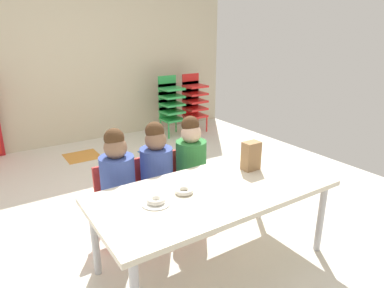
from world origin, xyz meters
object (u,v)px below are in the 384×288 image
kid_chair_red_stack (194,100)px  donut_powdered_loose (184,191)px  seated_child_far_right (191,158)px  seated_child_near_camera (117,176)px  kid_chair_green_stack (171,103)px  craft_table (214,195)px  paper_plate_near_edge (156,203)px  seated_child_middle_seat (156,166)px  paper_bag_brown (251,156)px  donut_powdered_on_plate (156,200)px

kid_chair_red_stack → donut_powdered_loose: (-1.92, -2.79, 0.08)m
seated_child_far_right → donut_powdered_loose: (-0.41, -0.56, 0.04)m
seated_child_near_camera → kid_chair_green_stack: 2.83m
donut_powdered_loose → kid_chair_red_stack: bearing=55.5°
craft_table → donut_powdered_loose: donut_powdered_loose is taller
craft_table → kid_chair_red_stack: (1.71, 2.85, -0.01)m
seated_child_near_camera → paper_plate_near_edge: (0.03, -0.59, 0.03)m
seated_child_middle_seat → kid_chair_green_stack: size_ratio=1.00×
kid_chair_green_stack → paper_bag_brown: (-0.86, -2.73, 0.17)m
donut_powdered_loose → paper_plate_near_edge: bearing=-172.9°
seated_child_far_right → paper_plate_near_edge: bearing=-137.1°
seated_child_near_camera → kid_chair_green_stack: (1.74, 2.23, -0.04)m
kid_chair_green_stack → paper_plate_near_edge: (-1.71, -2.82, 0.07)m
craft_table → paper_bag_brown: 0.47m
seated_child_far_right → paper_bag_brown: bearing=-66.1°
donut_powdered_loose → seated_child_near_camera: bearing=113.6°
seated_child_near_camera → kid_chair_green_stack: size_ratio=1.00×
paper_plate_near_edge → donut_powdered_on_plate: donut_powdered_on_plate is taller
craft_table → kid_chair_red_stack: size_ratio=1.79×
donut_powdered_on_plate → seated_child_near_camera: bearing=92.5°
donut_powdered_loose → craft_table: bearing=-15.2°
paper_bag_brown → seated_child_middle_seat: bearing=137.7°
seated_child_middle_seat → kid_chair_red_stack: size_ratio=1.00×
seated_child_far_right → donut_powdered_on_plate: size_ratio=8.04×
craft_table → donut_powdered_loose: 0.23m
seated_child_near_camera → seated_child_middle_seat: 0.33m
seated_child_near_camera → paper_bag_brown: size_ratio=4.17×
seated_child_near_camera → seated_child_middle_seat: (0.33, 0.00, 0.00)m
craft_table → seated_child_near_camera: 0.77m
paper_plate_near_edge → kid_chair_green_stack: bearing=58.7°
seated_child_near_camera → paper_plate_near_edge: bearing=-87.5°
craft_table → donut_powdered_loose: size_ratio=13.71×
seated_child_far_right → paper_plate_near_edge: 0.86m
seated_child_middle_seat → donut_powdered_on_plate: size_ratio=8.04×
paper_bag_brown → paper_plate_near_edge: (-0.86, -0.09, -0.11)m
paper_plate_near_edge → donut_powdered_loose: donut_powdered_loose is taller
seated_child_near_camera → donut_powdered_on_plate: seated_child_near_camera is taller
kid_chair_green_stack → donut_powdered_loose: kid_chair_green_stack is taller
paper_bag_brown → paper_plate_near_edge: paper_bag_brown is taller
seated_child_near_camera → seated_child_middle_seat: size_ratio=1.00×
craft_table → paper_plate_near_edge: paper_plate_near_edge is taller
paper_plate_near_edge → donut_powdered_on_plate: (0.00, 0.00, 0.02)m
kid_chair_green_stack → kid_chair_red_stack: (0.43, 0.00, 0.00)m
craft_table → kid_chair_green_stack: 3.13m
craft_table → seated_child_near_camera: seated_child_near_camera is taller
paper_plate_near_edge → donut_powdered_loose: 0.22m
seated_child_near_camera → paper_plate_near_edge: size_ratio=5.10×
craft_table → seated_child_far_right: bearing=71.6°
seated_child_middle_seat → kid_chair_green_stack: (1.41, 2.23, -0.04)m
seated_child_near_camera → seated_child_far_right: bearing=0.0°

